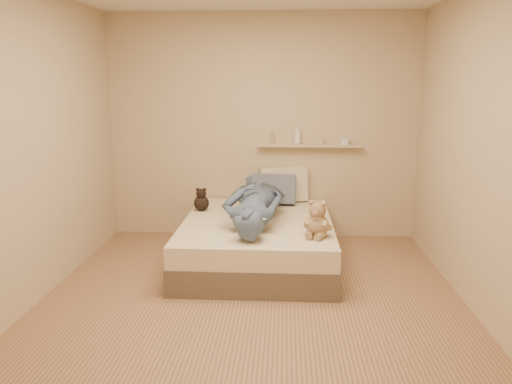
# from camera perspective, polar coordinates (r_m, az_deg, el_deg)

# --- Properties ---
(room) EXTENTS (3.80, 3.80, 3.80)m
(room) POSITION_cam_1_polar(r_m,az_deg,el_deg) (3.98, -0.55, 5.04)
(room) COLOR #9B7150
(room) RESTS_ON ground
(bed) EXTENTS (1.50, 1.90, 0.45)m
(bed) POSITION_cam_1_polar(r_m,az_deg,el_deg) (5.13, 0.18, -5.63)
(bed) COLOR brown
(bed) RESTS_ON floor
(game_console) EXTENTS (0.21, 0.13, 0.07)m
(game_console) POSITION_cam_1_polar(r_m,az_deg,el_deg) (4.54, 0.21, -2.82)
(game_console) COLOR silver
(game_console) RESTS_ON bed
(teddy_bear) EXTENTS (0.27, 0.28, 0.34)m
(teddy_bear) POSITION_cam_1_polar(r_m,az_deg,el_deg) (4.52, 7.00, -3.37)
(teddy_bear) COLOR tan
(teddy_bear) RESTS_ON bed
(dark_plush) EXTENTS (0.17, 0.17, 0.26)m
(dark_plush) POSITION_cam_1_polar(r_m,az_deg,el_deg) (5.43, -6.26, -1.00)
(dark_plush) COLOR black
(dark_plush) RESTS_ON bed
(pillow_cream) EXTENTS (0.59, 0.36, 0.42)m
(pillow_cream) POSITION_cam_1_polar(r_m,az_deg,el_deg) (5.82, 3.13, 0.86)
(pillow_cream) COLOR beige
(pillow_cream) RESTS_ON bed
(pillow_grey) EXTENTS (0.51, 0.28, 0.37)m
(pillow_grey) POSITION_cam_1_polar(r_m,az_deg,el_deg) (5.69, 2.02, 0.29)
(pillow_grey) COLOR slate
(pillow_grey) RESTS_ON bed
(person) EXTENTS (0.65, 1.64, 0.39)m
(person) POSITION_cam_1_polar(r_m,az_deg,el_deg) (5.00, -0.12, -1.11)
(person) COLOR #404E65
(person) RESTS_ON bed
(wall_shelf) EXTENTS (1.20, 0.12, 0.03)m
(wall_shelf) POSITION_cam_1_polar(r_m,az_deg,el_deg) (5.83, 6.12, 5.31)
(wall_shelf) COLOR tan
(wall_shelf) RESTS_ON wall_back
(shelf_bottles) EXTENTS (0.91, 0.10, 0.21)m
(shelf_bottles) POSITION_cam_1_polar(r_m,az_deg,el_deg) (5.82, 6.27, 6.19)
(shelf_bottles) COLOR silver
(shelf_bottles) RESTS_ON wall_shelf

